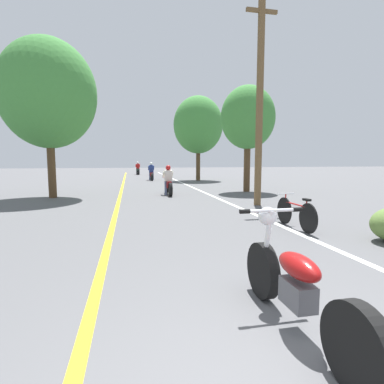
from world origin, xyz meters
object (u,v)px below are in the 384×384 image
(roadside_tree_left, at_px, (48,94))
(bicycle_parked, at_px, (296,213))
(motorcycle_foreground, at_px, (295,285))
(motorcycle_rider_mid, at_px, (151,173))
(utility_pole, at_px, (260,100))
(roadside_tree_right_near, at_px, (248,118))
(motorcycle_rider_far, at_px, (138,170))
(motorcycle_rider_lead, at_px, (168,184))
(roadside_tree_right_far, at_px, (198,125))

(roadside_tree_left, bearing_deg, bicycle_parked, -46.29)
(motorcycle_foreground, height_order, motorcycle_rider_mid, motorcycle_rider_mid)
(utility_pole, distance_m, roadside_tree_right_near, 4.60)
(roadside_tree_right_near, relative_size, motorcycle_rider_mid, 2.55)
(motorcycle_rider_mid, distance_m, motorcycle_rider_far, 9.26)
(utility_pole, distance_m, motorcycle_foreground, 8.59)
(motorcycle_rider_lead, bearing_deg, motorcycle_foreground, -91.26)
(roadside_tree_right_far, distance_m, motorcycle_foreground, 21.04)
(motorcycle_rider_far, bearing_deg, roadside_tree_right_far, -66.91)
(roadside_tree_right_near, height_order, motorcycle_rider_mid, roadside_tree_right_near)
(roadside_tree_right_far, height_order, bicycle_parked, roadside_tree_right_far)
(roadside_tree_right_far, bearing_deg, roadside_tree_right_near, -86.31)
(utility_pole, height_order, motorcycle_foreground, utility_pole)
(motorcycle_rider_far, height_order, bicycle_parked, motorcycle_rider_far)
(roadside_tree_right_near, bearing_deg, motorcycle_rider_mid, 113.36)
(roadside_tree_left, bearing_deg, motorcycle_rider_lead, 0.62)
(roadside_tree_right_near, distance_m, motorcycle_rider_far, 19.63)
(motorcycle_foreground, bearing_deg, motorcycle_rider_far, 91.11)
(motorcycle_rider_mid, relative_size, bicycle_parked, 1.22)
(motorcycle_rider_mid, relative_size, motorcycle_rider_far, 1.02)
(motorcycle_foreground, xyz_separation_m, motorcycle_rider_lead, (0.25, 11.20, 0.08))
(motorcycle_rider_lead, bearing_deg, bicycle_parked, -74.48)
(motorcycle_rider_mid, distance_m, bicycle_parked, 17.61)
(utility_pole, xyz_separation_m, bicycle_parked, (-0.65, -3.58, -3.30))
(roadside_tree_right_far, relative_size, motorcycle_rider_far, 3.20)
(roadside_tree_right_far, relative_size, roadside_tree_left, 0.99)
(roadside_tree_right_near, height_order, bicycle_parked, roadside_tree_right_near)
(motorcycle_rider_far, bearing_deg, motorcycle_foreground, -88.89)
(utility_pole, relative_size, motorcycle_foreground, 3.35)
(motorcycle_foreground, relative_size, motorcycle_rider_mid, 1.03)
(utility_pole, distance_m, motorcycle_rider_lead, 5.61)
(roadside_tree_right_near, height_order, roadside_tree_left, roadside_tree_left)
(motorcycle_rider_far, bearing_deg, motorcycle_rider_mid, -85.14)
(motorcycle_rider_mid, xyz_separation_m, motorcycle_rider_far, (-0.79, 9.23, 0.00))
(utility_pole, relative_size, motorcycle_rider_mid, 3.46)
(roadside_tree_left, bearing_deg, roadside_tree_right_near, 4.09)
(motorcycle_rider_far, bearing_deg, motorcycle_rider_lead, -87.52)
(utility_pole, distance_m, motorcycle_rider_far, 23.61)
(roadside_tree_right_near, relative_size, motorcycle_rider_far, 2.60)
(roadside_tree_left, xyz_separation_m, bicycle_parked, (7.00, -7.32, -3.93))
(roadside_tree_right_far, height_order, motorcycle_rider_mid, roadside_tree_right_far)
(roadside_tree_right_far, xyz_separation_m, roadside_tree_left, (-8.46, -9.20, 0.04))
(utility_pole, xyz_separation_m, roadside_tree_right_near, (1.37, 4.39, 0.00))
(motorcycle_rider_mid, bearing_deg, roadside_tree_right_far, -15.24)
(motorcycle_rider_lead, xyz_separation_m, motorcycle_rider_mid, (-0.05, 10.12, 0.02))
(motorcycle_rider_lead, relative_size, motorcycle_rider_mid, 0.98)
(roadside_tree_right_near, distance_m, roadside_tree_left, 9.06)
(roadside_tree_left, distance_m, motorcycle_rider_mid, 11.90)
(utility_pole, bearing_deg, motorcycle_rider_mid, 101.16)
(roadside_tree_left, height_order, motorcycle_rider_mid, roadside_tree_left)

